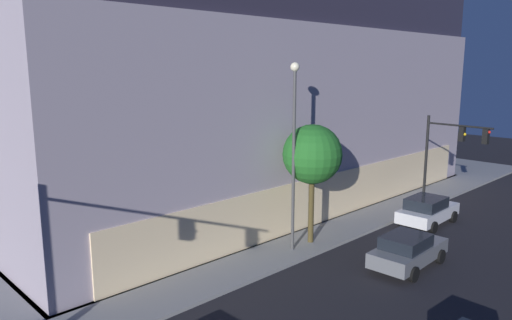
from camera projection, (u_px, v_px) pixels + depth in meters
name	position (u px, v px, depth m)	size (l,w,h in m)	color
modern_building	(218.00, 95.00, 35.93)	(34.79, 22.17, 14.51)	#4C4C51
traffic_light_far_corner	(450.00, 146.00, 30.37)	(0.50, 4.25, 6.00)	black
street_lamp_sidewalk	(294.00, 137.00, 23.41)	(0.44, 0.44, 9.28)	#464646
sidewalk_tree	(312.00, 155.00, 24.63)	(3.06, 3.06, 6.22)	#473B1E
car_grey	(408.00, 250.00, 22.50)	(4.54, 2.26, 1.60)	slate
car_white	(427.00, 210.00, 28.66)	(4.51, 2.31, 1.68)	silver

